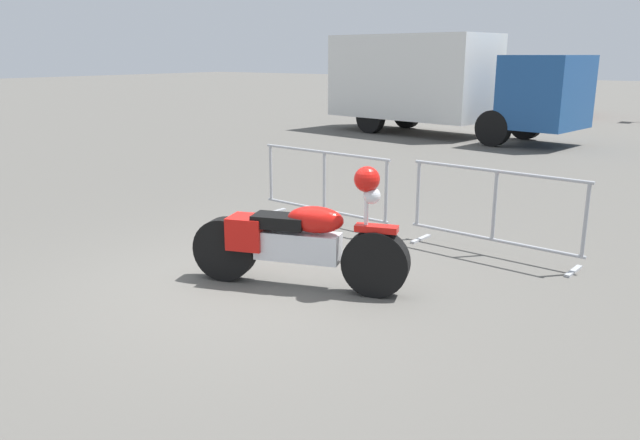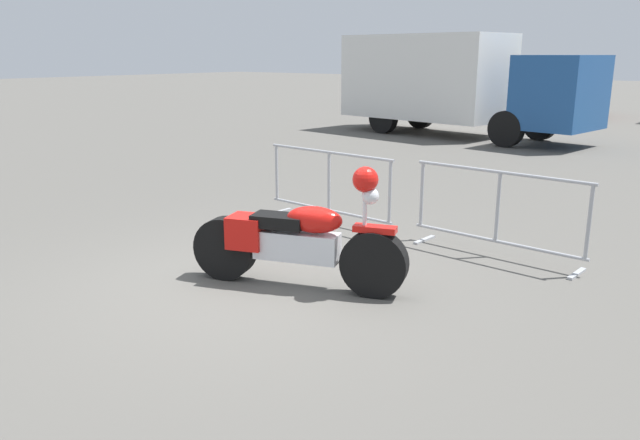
{
  "view_description": "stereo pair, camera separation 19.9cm",
  "coord_description": "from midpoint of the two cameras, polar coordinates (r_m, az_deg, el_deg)",
  "views": [
    {
      "loc": [
        4.27,
        -4.62,
        2.4
      ],
      "look_at": [
        0.42,
        0.71,
        0.65
      ],
      "focal_mm": 35.0,
      "sensor_mm": 36.0,
      "label": 1
    },
    {
      "loc": [
        4.43,
        -4.5,
        2.4
      ],
      "look_at": [
        0.42,
        0.71,
        0.65
      ],
      "focal_mm": 35.0,
      "sensor_mm": 36.0,
      "label": 2
    }
  ],
  "objects": [
    {
      "name": "ground_plane",
      "position": [
        6.74,
        -5.65,
        -6.02
      ],
      "size": [
        120.0,
        120.0,
        0.0
      ],
      "primitive_type": "plane",
      "color": "#54514C"
    },
    {
      "name": "motorcycle",
      "position": [
        6.54,
        -1.27,
        -1.91
      ],
      "size": [
        2.29,
        0.97,
        1.34
      ],
      "rotation": [
        0.0,
        0.0,
        0.34
      ],
      "color": "black",
      "rests_on": "ground"
    },
    {
      "name": "crowd_barrier_near",
      "position": [
        9.01,
        1.46,
        3.09
      ],
      "size": [
        2.24,
        0.58,
        1.07
      ],
      "rotation": [
        0.0,
        0.0,
        -0.07
      ],
      "color": "#9EA0A5",
      "rests_on": "ground"
    },
    {
      "name": "crowd_barrier_far",
      "position": [
        7.82,
        16.62,
        0.64
      ],
      "size": [
        2.24,
        0.58,
        1.07
      ],
      "rotation": [
        0.0,
        0.0,
        -0.07
      ],
      "color": "#9EA0A5",
      "rests_on": "ground"
    },
    {
      "name": "box_truck",
      "position": [
        19.47,
        12.12,
        12.35
      ],
      "size": [
        7.93,
        3.25,
        2.98
      ],
      "rotation": [
        0.0,
        0.0,
        -0.13
      ],
      "color": "silver",
      "rests_on": "ground"
    },
    {
      "name": "parked_car_white",
      "position": [
        31.2,
        6.94,
        11.69
      ],
      "size": [
        2.02,
        4.19,
        1.38
      ],
      "rotation": [
        0.0,
        0.0,
        1.66
      ],
      "color": "white",
      "rests_on": "ground"
    },
    {
      "name": "parked_car_red",
      "position": [
        29.33,
        11.35,
        11.44
      ],
      "size": [
        2.2,
        4.56,
        1.5
      ],
      "rotation": [
        0.0,
        0.0,
        1.66
      ],
      "color": "#B21E19",
      "rests_on": "ground"
    },
    {
      "name": "parked_car_blue",
      "position": [
        28.62,
        17.08,
        10.9
      ],
      "size": [
        2.06,
        4.27,
        1.4
      ],
      "rotation": [
        0.0,
        0.0,
        1.66
      ],
      "color": "#284799",
      "rests_on": "ground"
    },
    {
      "name": "parked_car_maroon",
      "position": [
        27.28,
        22.5,
        10.24
      ],
      "size": [
        2.02,
        4.19,
        1.38
      ],
      "rotation": [
        0.0,
        0.0,
        1.66
      ],
      "color": "maroon",
      "rests_on": "ground"
    },
    {
      "name": "pedestrian",
      "position": [
        22.91,
        20.36,
        10.31
      ],
      "size": [
        0.41,
        0.41,
        1.69
      ],
      "rotation": [
        0.0,
        0.0,
        0.23
      ],
      "color": "#262838",
      "rests_on": "ground"
    }
  ]
}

